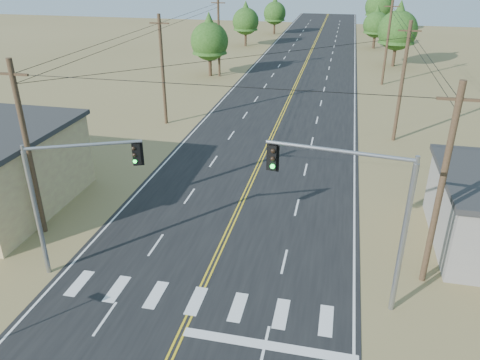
# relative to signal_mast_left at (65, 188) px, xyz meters

# --- Properties ---
(road) EXTENTS (15.00, 200.00, 0.02)m
(road) POSITION_rel_signal_mast_left_xyz_m (6.61, 20.87, -4.64)
(road) COLOR black
(road) RESTS_ON ground
(utility_pole_left_near) EXTENTS (1.80, 0.30, 10.00)m
(utility_pole_left_near) POSITION_rel_signal_mast_left_xyz_m (-3.89, 2.87, 0.46)
(utility_pole_left_near) COLOR #4C3826
(utility_pole_left_near) RESTS_ON ground
(utility_pole_left_mid) EXTENTS (1.80, 0.30, 10.00)m
(utility_pole_left_mid) POSITION_rel_signal_mast_left_xyz_m (-3.89, 22.87, 0.46)
(utility_pole_left_mid) COLOR #4C3826
(utility_pole_left_mid) RESTS_ON ground
(utility_pole_left_far) EXTENTS (1.80, 0.30, 10.00)m
(utility_pole_left_far) POSITION_rel_signal_mast_left_xyz_m (-3.89, 42.87, 0.46)
(utility_pole_left_far) COLOR #4C3826
(utility_pole_left_far) RESTS_ON ground
(utility_pole_right_near) EXTENTS (1.80, 0.30, 10.00)m
(utility_pole_right_near) POSITION_rel_signal_mast_left_xyz_m (17.11, 2.87, 0.46)
(utility_pole_right_near) COLOR #4C3826
(utility_pole_right_near) RESTS_ON ground
(utility_pole_right_mid) EXTENTS (1.80, 0.30, 10.00)m
(utility_pole_right_mid) POSITION_rel_signal_mast_left_xyz_m (17.11, 22.87, 0.46)
(utility_pole_right_mid) COLOR #4C3826
(utility_pole_right_mid) RESTS_ON ground
(utility_pole_right_far) EXTENTS (1.80, 0.30, 10.00)m
(utility_pole_right_far) POSITION_rel_signal_mast_left_xyz_m (17.11, 42.87, 0.46)
(utility_pole_right_far) COLOR #4C3826
(utility_pole_right_far) RESTS_ON ground
(signal_mast_left) EXTENTS (4.96, 2.30, 6.93)m
(signal_mast_left) POSITION_rel_signal_mast_left_xyz_m (0.00, 0.00, 0.00)
(signal_mast_left) COLOR gray
(signal_mast_left) RESTS_ON ground
(signal_mast_right) EXTENTS (6.22, 1.05, 7.56)m
(signal_mast_right) POSITION_rel_signal_mast_left_xyz_m (13.68, 0.54, 0.46)
(signal_mast_right) COLOR gray
(signal_mast_right) RESTS_ON ground
(tree_left_near) EXTENTS (4.90, 4.90, 8.17)m
(tree_left_near) POSITION_rel_signal_mast_left_xyz_m (-5.12, 42.76, 0.34)
(tree_left_near) COLOR #3F2D1E
(tree_left_near) RESTS_ON ground
(tree_left_mid) EXTENTS (4.57, 4.57, 7.62)m
(tree_left_mid) POSITION_rel_signal_mast_left_xyz_m (-5.25, 66.21, 0.01)
(tree_left_mid) COLOR #3F2D1E
(tree_left_mid) RESTS_ON ground
(tree_left_far) EXTENTS (4.45, 4.45, 7.41)m
(tree_left_far) POSITION_rel_signal_mast_left_xyz_m (-2.39, 81.04, -0.12)
(tree_left_far) COLOR #3F2D1E
(tree_left_far) RESTS_ON ground
(tree_right_near) EXTENTS (5.47, 5.47, 9.12)m
(tree_right_near) POSITION_rel_signal_mast_left_xyz_m (19.20, 54.27, 0.93)
(tree_right_near) COLOR #3F2D1E
(tree_right_near) RESTS_ON ground
(tree_right_mid) EXTENTS (4.29, 4.29, 7.15)m
(tree_right_mid) POSITION_rel_signal_mast_left_xyz_m (16.92, 68.65, -0.28)
(tree_right_mid) COLOR #3F2D1E
(tree_right_mid) RESTS_ON ground
(tree_right_far) EXTENTS (5.56, 5.56, 9.27)m
(tree_right_far) POSITION_rel_signal_mast_left_xyz_m (18.11, 88.40, 1.01)
(tree_right_far) COLOR #3F2D1E
(tree_right_far) RESTS_ON ground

